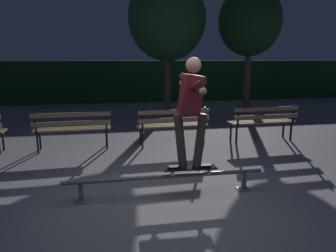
{
  "coord_description": "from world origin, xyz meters",
  "views": [
    {
      "loc": [
        -0.75,
        -4.12,
        1.93
      ],
      "look_at": [
        0.17,
        0.96,
        0.85
      ],
      "focal_mm": 34.39,
      "sensor_mm": 36.0,
      "label": 1
    }
  ],
  "objects_px": {
    "park_bench_left_center": "(72,126)",
    "tree_far_right": "(250,22)",
    "skateboard": "(190,168)",
    "skateboarder": "(191,104)",
    "park_bench_rightmost": "(263,119)",
    "tree_behind_benches": "(167,18)",
    "park_bench_right_center": "(173,122)",
    "grind_rail": "(166,179)"
  },
  "relations": [
    {
      "from": "park_bench_left_center",
      "to": "tree_far_right",
      "type": "bearing_deg",
      "value": 35.18
    },
    {
      "from": "skateboard",
      "to": "skateboarder",
      "type": "bearing_deg",
      "value": -2.09
    },
    {
      "from": "skateboard",
      "to": "park_bench_rightmost",
      "type": "height_order",
      "value": "park_bench_rightmost"
    },
    {
      "from": "park_bench_left_center",
      "to": "skateboarder",
      "type": "bearing_deg",
      "value": -54.11
    },
    {
      "from": "park_bench_left_center",
      "to": "park_bench_rightmost",
      "type": "relative_size",
      "value": 1.0
    },
    {
      "from": "skateboard",
      "to": "tree_behind_benches",
      "type": "distance_m",
      "value": 7.51
    },
    {
      "from": "skateboarder",
      "to": "tree_far_right",
      "type": "xyz_separation_m",
      "value": [
        3.75,
        6.62,
        1.87
      ]
    },
    {
      "from": "park_bench_right_center",
      "to": "tree_behind_benches",
      "type": "xyz_separation_m",
      "value": [
        0.63,
        4.24,
        2.74
      ]
    },
    {
      "from": "grind_rail",
      "to": "tree_far_right",
      "type": "distance_m",
      "value": 8.33
    },
    {
      "from": "park_bench_right_center",
      "to": "tree_behind_benches",
      "type": "bearing_deg",
      "value": 81.59
    },
    {
      "from": "skateboard",
      "to": "park_bench_right_center",
      "type": "bearing_deg",
      "value": 84.13
    },
    {
      "from": "tree_behind_benches",
      "to": "skateboarder",
      "type": "bearing_deg",
      "value": -97.42
    },
    {
      "from": "skateboard",
      "to": "skateboarder",
      "type": "xyz_separation_m",
      "value": [
        0.0,
        -0.0,
        0.94
      ]
    },
    {
      "from": "park_bench_left_center",
      "to": "park_bench_rightmost",
      "type": "bearing_deg",
      "value": 0.0
    },
    {
      "from": "tree_behind_benches",
      "to": "grind_rail",
      "type": "bearing_deg",
      "value": -100.26
    },
    {
      "from": "park_bench_right_center",
      "to": "tree_behind_benches",
      "type": "relative_size",
      "value": 0.34
    },
    {
      "from": "park_bench_rightmost",
      "to": "tree_far_right",
      "type": "distance_m",
      "value": 4.97
    },
    {
      "from": "park_bench_right_center",
      "to": "park_bench_rightmost",
      "type": "xyz_separation_m",
      "value": [
        2.17,
        0.0,
        0.0
      ]
    },
    {
      "from": "park_bench_left_center",
      "to": "tree_behind_benches",
      "type": "relative_size",
      "value": 0.34
    },
    {
      "from": "skateboard",
      "to": "park_bench_right_center",
      "type": "xyz_separation_m",
      "value": [
        0.27,
        2.63,
        0.15
      ]
    },
    {
      "from": "skateboarder",
      "to": "park_bench_rightmost",
      "type": "height_order",
      "value": "skateboarder"
    },
    {
      "from": "park_bench_right_center",
      "to": "skateboard",
      "type": "bearing_deg",
      "value": -95.87
    },
    {
      "from": "skateboard",
      "to": "park_bench_rightmost",
      "type": "bearing_deg",
      "value": 47.14
    },
    {
      "from": "skateboarder",
      "to": "skateboard",
      "type": "bearing_deg",
      "value": 177.91
    },
    {
      "from": "park_bench_left_center",
      "to": "park_bench_right_center",
      "type": "relative_size",
      "value": 1.0
    },
    {
      "from": "grind_rail",
      "to": "park_bench_left_center",
      "type": "relative_size",
      "value": 1.79
    },
    {
      "from": "skateboarder",
      "to": "park_bench_left_center",
      "type": "height_order",
      "value": "skateboarder"
    },
    {
      "from": "skateboarder",
      "to": "park_bench_left_center",
      "type": "relative_size",
      "value": 0.96
    },
    {
      "from": "park_bench_rightmost",
      "to": "skateboarder",
      "type": "bearing_deg",
      "value": -132.83
    },
    {
      "from": "grind_rail",
      "to": "tree_far_right",
      "type": "bearing_deg",
      "value": 58.2
    },
    {
      "from": "park_bench_right_center",
      "to": "tree_far_right",
      "type": "height_order",
      "value": "tree_far_right"
    },
    {
      "from": "grind_rail",
      "to": "tree_behind_benches",
      "type": "height_order",
      "value": "tree_behind_benches"
    },
    {
      "from": "park_bench_right_center",
      "to": "tree_far_right",
      "type": "relative_size",
      "value": 0.37
    },
    {
      "from": "skateboarder",
      "to": "park_bench_left_center",
      "type": "distance_m",
      "value": 3.34
    },
    {
      "from": "skateboard",
      "to": "tree_far_right",
      "type": "distance_m",
      "value": 8.11
    },
    {
      "from": "skateboard",
      "to": "tree_far_right",
      "type": "height_order",
      "value": "tree_far_right"
    },
    {
      "from": "skateboard",
      "to": "tree_behind_benches",
      "type": "xyz_separation_m",
      "value": [
        0.9,
        6.87,
        2.89
      ]
    },
    {
      "from": "grind_rail",
      "to": "park_bench_right_center",
      "type": "xyz_separation_m",
      "value": [
        0.62,
        2.63,
        0.29
      ]
    },
    {
      "from": "skateboard",
      "to": "tree_far_right",
      "type": "bearing_deg",
      "value": 60.42
    },
    {
      "from": "skateboard",
      "to": "tree_behind_benches",
      "type": "height_order",
      "value": "tree_behind_benches"
    },
    {
      "from": "grind_rail",
      "to": "tree_far_right",
      "type": "xyz_separation_m",
      "value": [
        4.1,
        6.62,
        2.94
      ]
    },
    {
      "from": "skateboard",
      "to": "park_bench_left_center",
      "type": "xyz_separation_m",
      "value": [
        -1.9,
        2.63,
        0.15
      ]
    }
  ]
}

